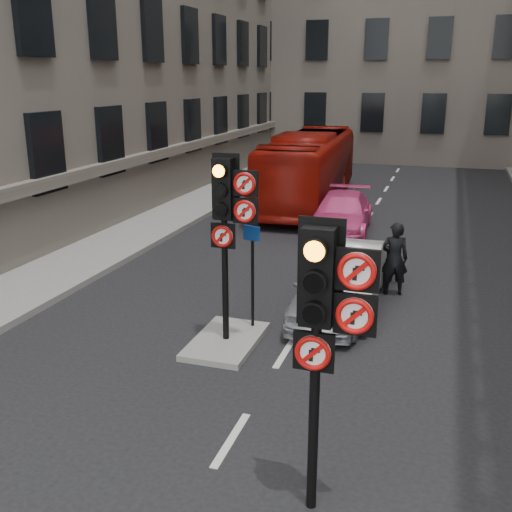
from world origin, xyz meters
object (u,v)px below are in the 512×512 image
Objects in this scene: info_sign at (252,262)px; signal_far at (228,209)px; bus_red at (309,168)px; signal_near at (325,309)px; car_pink at (342,214)px; motorcyclist at (394,259)px; car_silver at (331,289)px; car_white at (348,275)px; motorcycle at (391,261)px.

signal_far is at bearing -90.90° from info_sign.
signal_near is at bearing -79.43° from bus_red.
signal_near is 0.34× the size of bus_red.
signal_near is at bearing -84.94° from car_pink.
motorcyclist reaches higher than car_pink.
motorcyclist is 0.84× the size of info_sign.
signal_near reaches higher than info_sign.
car_silver is 7.32m from car_pink.
bus_red is at bearing 113.24° from info_sign.
car_white is 2.28× the size of motorcyclist.
motorcyclist is at bearing 54.66° from signal_far.
bus_red reaches higher than car_silver.
signal_near is at bearing -82.06° from car_silver.
car_silver is at bearing 45.35° from motorcyclist.
signal_near reaches higher than bus_red.
car_pink reaches higher than motorcycle.
signal_near is 1.90× the size of motorcycle.
signal_far is (-2.60, 4.00, 0.12)m from signal_near.
car_silver is at bearing -106.39° from motorcycle.
signal_far is at bearing -129.54° from car_silver.
motorcyclist is 4.05m from info_sign.
info_sign reaches higher than car_pink.
signal_far is at bearing -86.11° from bus_red.
bus_red is 10.79m from motorcyclist.
signal_far is at bearing -97.09° from car_pink.
car_white is (1.79, 2.95, -2.04)m from signal_far.
car_white reaches higher than motorcycle.
info_sign is at bearing -127.04° from car_white.
car_pink is 4.98m from motorcycle.
signal_far is 13.87m from bus_red.
bus_red is 5.87× the size of motorcyclist.
motorcycle is (4.19, -8.99, -0.88)m from bus_red.
info_sign is at bearing 73.86° from signal_far.
bus_red is at bearing 111.94° from car_pink.
info_sign is (-0.32, -8.53, 0.83)m from car_pink.
bus_red is at bearing 119.05° from motorcycle.
motorcycle is 0.89× the size of info_sign.
car_silver is 12.14m from bus_red.
car_silver is 2.89m from motorcycle.
bus_red reaches higher than motorcyclist.
motorcycle is at bearing 61.38° from signal_far.
signal_far reaches higher than car_white.
car_white is 1.91× the size of info_sign.
car_pink is (0.53, 9.27, -2.05)m from signal_far.
car_silver is (-1.03, 6.03, -1.96)m from signal_near.
signal_far is 0.89× the size of car_white.
car_white is 6.44m from car_pink.
signal_far is 1.69× the size of info_sign.
motorcyclist is at bearing -76.28° from motorcycle.
car_pink is at bearing 98.85° from signal_near.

